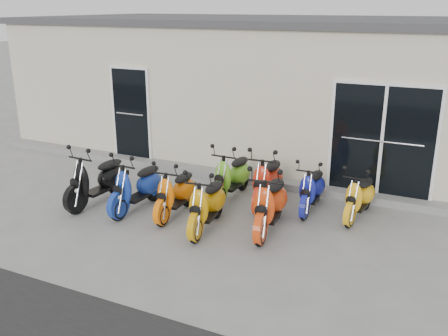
{
  "coord_description": "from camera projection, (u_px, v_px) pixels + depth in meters",
  "views": [
    {
      "loc": [
        3.83,
        -7.44,
        3.68
      ],
      "look_at": [
        0.0,
        0.6,
        0.75
      ],
      "focal_mm": 40.0,
      "sensor_mm": 36.0,
      "label": 1
    }
  ],
  "objects": [
    {
      "name": "building",
      "position": [
        300.0,
        88.0,
        13.05
      ],
      "size": [
        14.0,
        6.0,
        3.2
      ],
      "primitive_type": "cube",
      "color": "beige",
      "rests_on": "ground"
    },
    {
      "name": "front_step",
      "position": [
        252.0,
        179.0,
        10.8
      ],
      "size": [
        14.0,
        0.4,
        0.15
      ],
      "primitive_type": "cube",
      "color": "gray",
      "rests_on": "ground"
    },
    {
      "name": "scooter_front_orange_b",
      "position": [
        207.0,
        197.0,
        8.39
      ],
      "size": [
        0.76,
        1.64,
        1.17
      ],
      "primitive_type": null,
      "rotation": [
        0.0,
        0.0,
        0.12
      ],
      "color": "orange",
      "rests_on": "ground"
    },
    {
      "name": "scooter_back_red",
      "position": [
        268.0,
        174.0,
        9.42
      ],
      "size": [
        0.75,
        1.72,
        1.24
      ],
      "primitive_type": null,
      "rotation": [
        0.0,
        0.0,
        0.09
      ],
      "color": "red",
      "rests_on": "ground"
    },
    {
      "name": "scooter_back_blue",
      "position": [
        312.0,
        183.0,
        9.2
      ],
      "size": [
        0.59,
        1.47,
        1.07
      ],
      "primitive_type": null,
      "rotation": [
        0.0,
        0.0,
        0.04
      ],
      "color": "#171F94",
      "rests_on": "ground"
    },
    {
      "name": "scooter_front_red",
      "position": [
        270.0,
        196.0,
        8.31
      ],
      "size": [
        0.8,
        1.77,
        1.27
      ],
      "primitive_type": null,
      "rotation": [
        0.0,
        0.0,
        0.11
      ],
      "color": "#E74110",
      "rests_on": "ground"
    },
    {
      "name": "scooter_front_blue",
      "position": [
        137.0,
        180.0,
        9.2
      ],
      "size": [
        0.67,
        1.65,
        1.2
      ],
      "primitive_type": null,
      "rotation": [
        0.0,
        0.0,
        -0.05
      ],
      "color": "#163499",
      "rests_on": "ground"
    },
    {
      "name": "door_right",
      "position": [
        382.0,
        138.0,
        9.5
      ],
      "size": [
        2.02,
        0.08,
        2.22
      ],
      "primitive_type": "cube",
      "color": "black",
      "rests_on": "front_step"
    },
    {
      "name": "scooter_back_green",
      "position": [
        232.0,
        170.0,
        9.76
      ],
      "size": [
        0.63,
        1.63,
        1.19
      ],
      "primitive_type": null,
      "rotation": [
        0.0,
        0.0,
        -0.03
      ],
      "color": "#6ABB26",
      "rests_on": "ground"
    },
    {
      "name": "door_left",
      "position": [
        131.0,
        111.0,
        11.87
      ],
      "size": [
        1.07,
        0.08,
        2.22
      ],
      "primitive_type": "cube",
      "color": "black",
      "rests_on": "front_step"
    },
    {
      "name": "scooter_back_yellow",
      "position": [
        360.0,
        191.0,
        8.86
      ],
      "size": [
        0.69,
        1.48,
        1.05
      ],
      "primitive_type": null,
      "rotation": [
        0.0,
        0.0,
        -0.12
      ],
      "color": "#F4B016",
      "rests_on": "ground"
    },
    {
      "name": "ground",
      "position": [
        210.0,
        216.0,
        9.09
      ],
      "size": [
        80.0,
        80.0,
        0.0
      ],
      "primitive_type": "plane",
      "color": "gray",
      "rests_on": "ground"
    },
    {
      "name": "roof_cap",
      "position": [
        303.0,
        21.0,
        12.53
      ],
      "size": [
        14.2,
        6.2,
        0.16
      ],
      "primitive_type": "cube",
      "color": "#3F3F42",
      "rests_on": "building"
    },
    {
      "name": "scooter_front_orange_a",
      "position": [
        176.0,
        186.0,
        8.97
      ],
      "size": [
        0.64,
        1.55,
        1.13
      ],
      "primitive_type": null,
      "rotation": [
        0.0,
        0.0,
        0.06
      ],
      "color": "orange",
      "rests_on": "ground"
    },
    {
      "name": "scooter_front_black",
      "position": [
        97.0,
        173.0,
        9.47
      ],
      "size": [
        0.74,
        1.74,
        1.26
      ],
      "primitive_type": null,
      "rotation": [
        0.0,
        0.0,
        -0.07
      ],
      "color": "black",
      "rests_on": "ground"
    }
  ]
}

